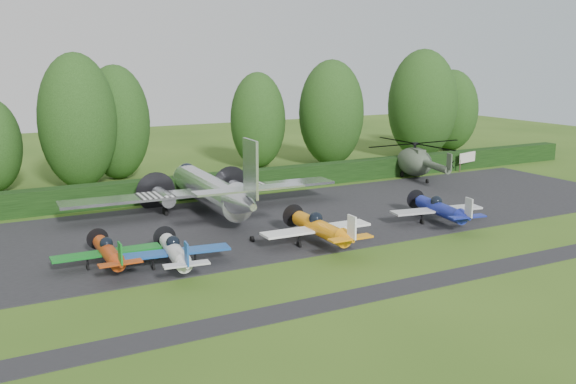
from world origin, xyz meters
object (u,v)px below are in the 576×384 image
light_plane_white (175,252)px  helicopter (415,159)px  light_plane_red (109,252)px  light_plane_orange (320,228)px  sign_board (469,158)px  transport_plane (211,190)px  light_plane_blue (440,209)px

light_plane_white → helicopter: size_ratio=0.53×
light_plane_red → light_plane_orange: (13.47, -1.96, 0.21)m
light_plane_red → sign_board: bearing=18.6°
light_plane_red → light_plane_orange: bearing=-9.2°
light_plane_red → light_plane_white: (3.44, -1.96, 0.05)m
transport_plane → light_plane_orange: (3.27, -11.30, -0.79)m
light_plane_red → sign_board: light_plane_red is taller
helicopter → sign_board: 8.51m
light_plane_blue → helicopter: helicopter is taller
light_plane_white → transport_plane: bearing=51.9°
light_plane_blue → transport_plane: bearing=133.5°
transport_plane → light_plane_white: 13.20m
light_plane_red → light_plane_blue: 24.38m
light_plane_blue → sign_board: 24.80m
transport_plane → helicopter: transport_plane is taller
light_plane_orange → sign_board: bearing=29.0°
sign_board → light_plane_red: bearing=-146.0°
light_plane_red → transport_plane: bearing=41.6°
light_plane_orange → sign_board: light_plane_orange is taller
transport_plane → sign_board: transport_plane is taller
light_plane_orange → light_plane_red: bearing=170.6°
transport_plane → light_plane_red: (-10.20, -9.33, -1.00)m
light_plane_blue → sign_board: light_plane_blue is taller
light_plane_blue → light_plane_red: bearing=167.4°
sign_board → light_plane_blue: bearing=-123.8°
sign_board → helicopter: bearing=-158.3°
light_plane_orange → sign_board: 34.02m
transport_plane → helicopter: 24.73m
light_plane_red → light_plane_orange: 13.62m
helicopter → light_plane_blue: bearing=-137.2°
light_plane_white → light_plane_blue: light_plane_blue is taller
light_plane_red → helicopter: helicopter is taller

